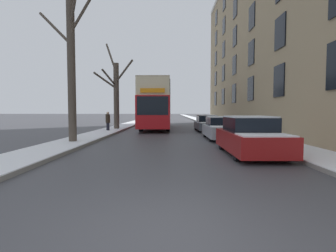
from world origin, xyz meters
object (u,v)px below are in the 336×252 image
at_px(double_decker_bus, 157,103).
at_px(parked_car_0, 250,137).
at_px(parked_car_1, 222,128).
at_px(bare_tree_left_0, 71,57).
at_px(bare_tree_left_1, 116,92).
at_px(parked_car_2, 207,124).
at_px(pedestrian_left_sidewalk, 108,121).

xyz_separation_m(double_decker_bus, parked_car_0, (4.35, -14.77, -1.74)).
xyz_separation_m(double_decker_bus, parked_car_1, (4.35, -9.21, -1.79)).
distance_m(bare_tree_left_0, double_decker_bus, 12.42).
relative_size(bare_tree_left_0, bare_tree_left_1, 1.11).
distance_m(bare_tree_left_1, parked_car_2, 8.26).
distance_m(bare_tree_left_1, pedestrian_left_sidewalk, 3.23).
relative_size(double_decker_bus, pedestrian_left_sidewalk, 7.17).
xyz_separation_m(bare_tree_left_1, pedestrian_left_sidewalk, (-0.20, -2.14, -2.41)).
relative_size(parked_car_2, pedestrian_left_sidewalk, 2.83).
bearing_deg(double_decker_bus, bare_tree_left_0, -107.00).
relative_size(parked_car_0, pedestrian_left_sidewalk, 2.68).
relative_size(bare_tree_left_0, parked_car_2, 1.90).
height_order(bare_tree_left_0, parked_car_1, bare_tree_left_0).
height_order(double_decker_bus, parked_car_1, double_decker_bus).
bearing_deg(bare_tree_left_0, pedestrian_left_sidewalk, 90.33).
relative_size(parked_car_0, parked_car_2, 0.95).
bearing_deg(parked_car_2, parked_car_1, -90.00).
distance_m(parked_car_0, pedestrian_left_sidewalk, 13.21).
height_order(parked_car_0, pedestrian_left_sidewalk, pedestrian_left_sidewalk).
bearing_deg(bare_tree_left_1, parked_car_2, -4.79).
bearing_deg(double_decker_bus, parked_car_1, -64.69).
xyz_separation_m(parked_car_1, pedestrian_left_sidewalk, (-7.98, 4.97, 0.25)).
height_order(double_decker_bus, parked_car_2, double_decker_bus).
bearing_deg(parked_car_2, pedestrian_left_sidewalk, -169.47).
distance_m(parked_car_2, pedestrian_left_sidewalk, 8.13).
bearing_deg(parked_car_2, bare_tree_left_1, 175.21).
distance_m(double_decker_bus, parked_car_2, 5.46).
height_order(bare_tree_left_0, parked_car_0, bare_tree_left_0).
bearing_deg(parked_car_0, bare_tree_left_1, 121.59).
bearing_deg(bare_tree_left_1, bare_tree_left_0, -90.92).
distance_m(parked_car_0, parked_car_2, 12.01).
bearing_deg(bare_tree_left_0, parked_car_1, 17.65).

